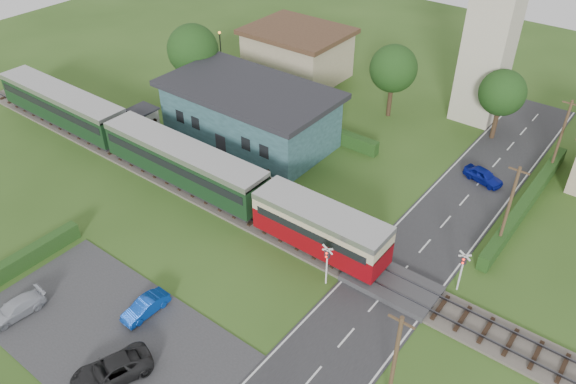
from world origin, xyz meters
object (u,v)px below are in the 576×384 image
Objects in this scene: house_west at (297,53)px; car_park_blue at (145,307)px; equipment_hut at (144,121)px; crossing_signal_far at (463,266)px; pedestrian_near at (268,178)px; station_building at (250,113)px; crossing_signal_near at (327,259)px; pedestrian_far at (157,127)px; car_park_dark at (111,370)px; car_on_road at (483,176)px; train at (157,150)px; church_tower at (496,16)px; car_park_silver at (16,308)px.

car_park_blue is at bearing -67.97° from house_west.
equipment_hut is 31.61m from crossing_signal_far.
equipment_hut reaches higher than pedestrian_near.
station_building is 4.88× the size of crossing_signal_near.
equipment_hut is 1.42× the size of pedestrian_far.
station_building reaches higher than car_park_dark.
station_building reaches higher than crossing_signal_near.
crossing_signal_near is 1.83× the size of pedestrian_far.
equipment_hut is 9.92m from station_building.
car_park_dark is (-5.24, -13.44, -1.44)m from crossing_signal_near.
house_west is 26.32m from car_on_road.
crossing_signal_far is at bearing -35.77° from house_west.
train is 9.60× the size of car_park_dark.
house_west is at bearing 132.34° from car_park_dark.
equipment_hut is 22.47m from car_park_blue.
church_tower reaches higher than car_park_dark.
house_west is (3.00, 19.80, 1.04)m from equipment_hut.
train is 2.45× the size of church_tower.
crossing_signal_far is 30.34m from pedestrian_far.
crossing_signal_near is 19.74m from car_park_silver.
car_park_dark is (-8.94, -31.26, 0.08)m from car_on_road.
church_tower is 3.91× the size of car_park_dark.
car_park_silver is (2.66, -25.49, -2.09)m from station_building.
church_tower reaches higher than car_park_silver.
station_building is at bearing 121.86° from car_on_road.
crossing_signal_near is 1.97× the size of pedestrian_near.
pedestrian_near is at bearing 84.21° from car_park_silver.
car_on_road is at bearing -64.25° from church_tower.
car_park_blue is at bearing -99.15° from church_tower.
house_west is at bearing 144.23° from crossing_signal_far.
pedestrian_far is (-13.38, 0.05, 0.07)m from pedestrian_near.
pedestrian_near is (11.68, -19.54, -1.51)m from house_west.
station_building is at bearing -50.39° from pedestrian_far.
equipment_hut is 0.79× the size of car_park_blue.
church_tower is (15.00, 17.01, 7.53)m from station_building.
church_tower is 26.39m from crossing_signal_far.
car_park_blue is 15.15m from pedestrian_near.
house_west is 22.82m from pedestrian_near.
station_building is 8.79m from pedestrian_near.
church_tower reaches higher than pedestrian_near.
station_building is at bearing 133.95° from car_park_dark.
church_tower is at bearing -43.65° from pedestrian_far.
crossing_signal_far is at bearing -1.46° from equipment_hut.
car_park_silver is at bearing -79.03° from house_west.
car_on_road is at bearing -143.37° from pedestrian_near.
house_west is at bearing 109.65° from station_building.
pedestrian_far is at bearing 128.09° from car_on_road.
pedestrian_far reaches higher than car_park_blue.
station_building is 22.46m from car_park_blue.
house_west is at bearing -64.19° from pedestrian_near.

